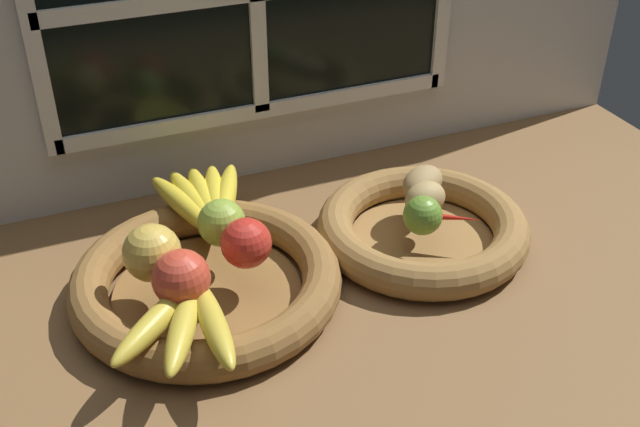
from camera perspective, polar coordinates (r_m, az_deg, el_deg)
ground_plane at (r=111.28cm, az=0.58°, el=-4.45°), size 140.00×90.00×3.00cm
back_wall at (r=122.30cm, az=-4.97°, el=14.69°), size 140.00×4.60×55.00cm
fruit_bowl_left at (r=104.58cm, az=-8.27°, el=-4.98°), size 35.91×35.91×5.22cm
fruit_bowl_right at (r=114.47cm, az=7.52°, el=-1.14°), size 30.82×30.82×5.22cm
apple_golden_left at (r=100.01cm, az=-12.18°, el=-2.79°), size 7.44×7.44×7.44cm
apple_red_front at (r=95.28cm, az=-10.10°, el=-4.67°), size 7.15×7.15×7.15cm
apple_green_back at (r=104.87cm, az=-7.19°, el=-0.68°), size 6.51×6.51×6.51cm
apple_red_right at (r=100.49cm, az=-5.42°, el=-2.17°), size 6.67×6.67×6.67cm
banana_bunch_front at (r=92.33cm, az=-9.84°, el=-7.73°), size 14.85×18.03×3.02cm
banana_bunch_back at (r=113.06cm, az=-8.40°, el=0.88°), size 14.86×20.26×2.93cm
potato_large at (r=111.64cm, az=7.71°, el=1.07°), size 7.29×6.12×4.84cm
potato_back at (r=116.04cm, az=7.51°, el=2.28°), size 9.39×8.77×4.34cm
lime_near at (r=107.39cm, az=7.51°, el=-0.14°), size 5.46×5.46×5.46cm
chili_pepper at (r=110.91cm, az=8.92°, el=-0.24°), size 10.16×7.04×1.72cm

